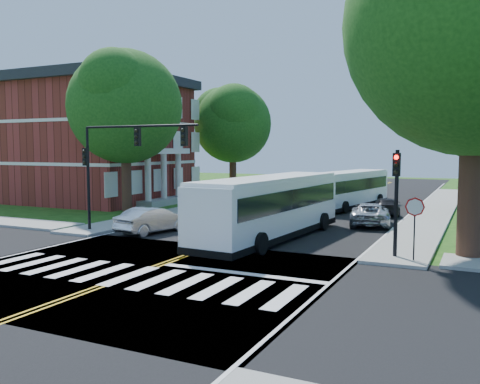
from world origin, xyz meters
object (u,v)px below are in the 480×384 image
Objects in this scene: signal_nw at (121,153)px; dark_sedan at (385,206)px; signal_ne at (396,189)px; suv at (370,214)px; bus_lead at (271,206)px; hatchback at (153,220)px; bus_follow at (348,189)px.

dark_sedan is (11.18, 14.63, -3.79)m from signal_nw.
signal_ne is 9.91m from suv.
signal_nw is at bearing 20.86° from bus_lead.
bus_lead is (-6.46, 2.27, -1.28)m from signal_ne.
bus_lead is at bearing -158.67° from hatchback.
signal_nw is at bearing 28.46° from suv.
signal_nw is at bearing 75.66° from bus_follow.
suv is (3.32, -8.29, -0.82)m from bus_follow.
signal_ne is at bearing 96.23° from suv.
signal_nw reaches higher than dark_sedan.
hatchback is (-12.96, 1.25, -2.24)m from signal_ne.
bus_follow is 2.31× the size of suv.
signal_ne is 0.35× the size of bus_lead.
signal_nw is 19.42m from bus_follow.
signal_ne is 1.10× the size of dark_sedan.
bus_lead is 3.11× the size of dark_sedan.
hatchback is (-6.78, -16.26, -0.78)m from bus_follow.
signal_nw is 18.79m from dark_sedan.
dark_sedan is (10.08, 13.37, -0.14)m from hatchback.
hatchback is 16.74m from dark_sedan.
signal_ne is at bearing 119.33° from bus_follow.
signal_ne is 18.62m from bus_follow.
signal_ne reaches higher than dark_sedan.
bus_follow is at bearing -79.21° from suv.
signal_ne is 6.97m from bus_lead.
signal_nw is 1.48× the size of suv.
hatchback is at bearing 174.51° from signal_ne.
bus_lead is at bearing 57.10° from dark_sedan.
bus_follow reaches higher than dark_sedan.
bus_lead is 7.88m from suv.
suv reaches higher than dark_sedan.
signal_ne is (14.06, 0.01, -1.41)m from signal_nw.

